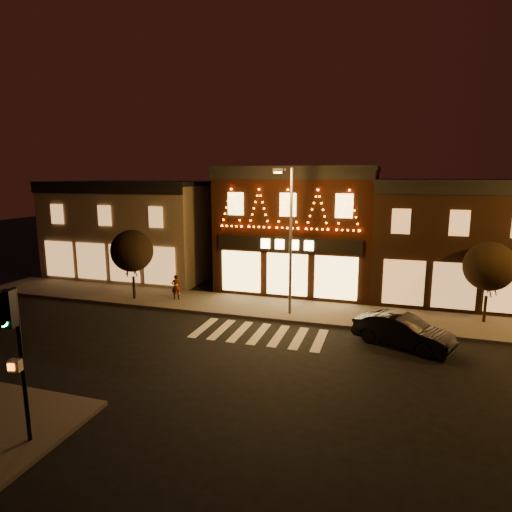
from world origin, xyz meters
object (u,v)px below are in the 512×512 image
at_px(traffic_signal_near, 14,336).
at_px(streetlamp_mid, 289,230).
at_px(dark_sedan, 403,331).
at_px(pedestrian, 176,287).

relative_size(traffic_signal_near, streetlamp_mid, 0.57).
bearing_deg(streetlamp_mid, traffic_signal_near, -121.94).
distance_m(dark_sedan, pedestrian, 13.69).
xyz_separation_m(traffic_signal_near, streetlamp_mid, (4.59, 13.67, 1.46)).
relative_size(traffic_signal_near, pedestrian, 2.95).
distance_m(traffic_signal_near, pedestrian, 14.94).
bearing_deg(pedestrian, traffic_signal_near, 79.98).
bearing_deg(traffic_signal_near, dark_sedan, 34.90).
bearing_deg(pedestrian, streetlamp_mid, 152.95).
height_order(traffic_signal_near, pedestrian, traffic_signal_near).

